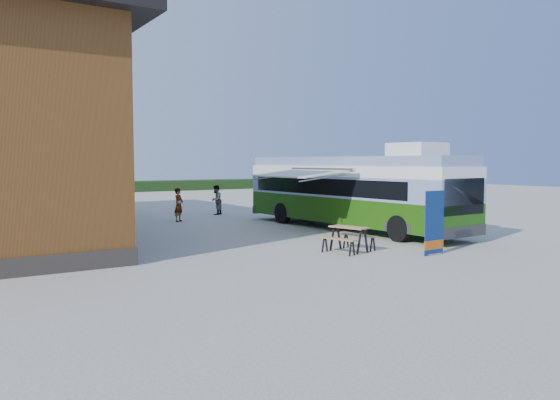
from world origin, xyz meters
TOP-DOWN VIEW (x-y plane):
  - ground at (0.00, 0.00)m, footprint 100.00×100.00m
  - hedge at (8.00, 38.00)m, footprint 40.00×3.00m
  - bus at (3.93, 3.13)m, footprint 2.97×11.85m
  - awning at (1.38, 3.03)m, footprint 2.53×3.92m
  - banner at (1.85, -3.37)m, footprint 0.88×0.20m
  - picnic_table at (0.04, -1.44)m, footprint 1.71×1.60m
  - person_a at (-1.18, 9.91)m, footprint 0.71×0.68m
  - person_b at (1.90, 12.11)m, footprint 1.00×0.97m
  - slurry_tanker at (-5.70, 17.45)m, footprint 3.70×6.37m

SIDE VIEW (x-z plane):
  - ground at x=0.00m, z-range 0.00..0.00m
  - hedge at x=8.00m, z-range 0.00..1.00m
  - picnic_table at x=0.04m, z-range 0.20..1.02m
  - person_b at x=1.90m, z-range 0.00..1.63m
  - person_a at x=-1.18m, z-range 0.00..1.63m
  - banner at x=1.85m, z-range -0.18..1.83m
  - slurry_tanker at x=-5.70m, z-range 0.19..2.69m
  - bus at x=3.93m, z-range -0.08..3.53m
  - awning at x=1.38m, z-range 2.40..2.89m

